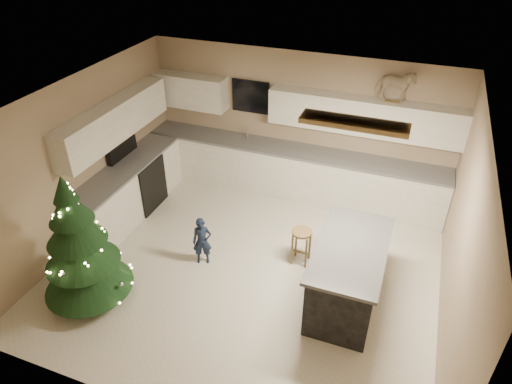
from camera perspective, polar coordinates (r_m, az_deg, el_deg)
ground_plane at (r=7.03m, az=-1.02°, el=-9.35°), size 5.50×5.50×0.00m
room_shell at (r=5.98m, az=-0.97°, el=3.06°), size 5.52×5.02×2.61m
cabinetry at (r=8.10m, az=-2.81°, el=3.63°), size 5.50×3.20×2.00m
island at (r=6.33m, az=11.38°, el=-10.08°), size 0.90×1.70×0.95m
bar_stool at (r=6.87m, az=5.72°, el=-5.84°), size 0.31×0.31×0.59m
christmas_tree at (r=6.49m, az=-21.07°, el=-6.90°), size 1.23×1.19×1.97m
toddler at (r=6.92m, az=-6.75°, el=-6.13°), size 0.34×0.29×0.79m
rocking_horse at (r=7.56m, az=17.01°, el=12.59°), size 0.61×0.32×0.52m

